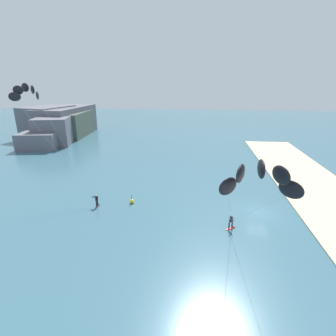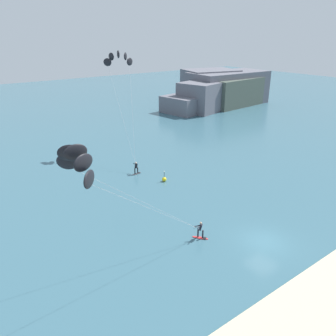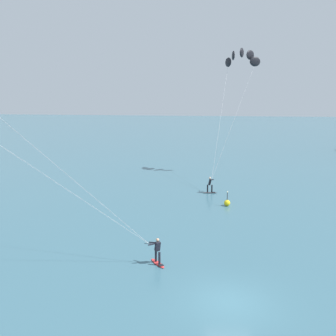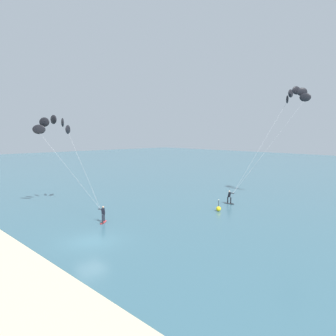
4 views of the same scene
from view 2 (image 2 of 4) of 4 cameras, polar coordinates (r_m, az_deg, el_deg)
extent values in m
plane|color=#386070|center=(32.36, 15.81, -11.82)|extent=(240.00, 240.00, 0.00)
ellipsoid|color=red|center=(31.80, 5.42, -11.55)|extent=(1.18, 1.42, 0.08)
cube|color=black|center=(31.71, 6.16, -11.57)|extent=(0.40, 0.40, 0.02)
cylinder|color=black|center=(31.60, 5.05, -10.84)|extent=(0.14, 0.14, 0.78)
cylinder|color=black|center=(31.53, 5.84, -10.95)|extent=(0.14, 0.14, 0.78)
cube|color=black|center=(31.20, 5.49, -9.83)|extent=(0.43, 0.44, 0.63)
sphere|color=tan|center=(30.98, 5.52, -9.17)|extent=(0.20, 0.20, 0.20)
cylinder|color=black|center=(30.81, 4.72, -9.92)|extent=(0.55, 0.04, 0.03)
cylinder|color=black|center=(30.88, 5.25, -9.79)|extent=(0.59, 0.30, 0.15)
cylinder|color=black|center=(31.02, 4.98, -9.62)|extent=(0.59, 0.31, 0.15)
ellipsoid|color=black|center=(24.04, -16.55, 1.00)|extent=(1.32, 1.35, 1.10)
ellipsoid|color=black|center=(23.17, -16.20, 2.49)|extent=(1.57, 0.91, 1.10)
ellipsoid|color=black|center=(22.05, -15.24, 2.51)|extent=(1.57, 0.34, 1.10)
ellipsoid|color=black|center=(21.15, -14.01, 0.87)|extent=(1.58, 0.88, 1.10)
ellipsoid|color=black|center=(20.88, -13.09, -1.84)|extent=(1.35, 1.32, 1.10)
cylinder|color=#B2B2B7|center=(26.91, -4.66, -5.51)|extent=(10.23, 1.96, 7.71)
cylinder|color=#B2B2B7|center=(25.56, -2.52, -7.03)|extent=(10.27, 1.69, 7.71)
ellipsoid|color=#333338|center=(45.21, -5.32, -0.96)|extent=(1.52, 0.46, 0.08)
cube|color=black|center=(45.41, -4.90, -0.77)|extent=(0.30, 0.31, 0.02)
cylinder|color=black|center=(44.93, -5.56, -0.53)|extent=(0.14, 0.14, 0.78)
cylinder|color=black|center=(45.16, -5.11, -0.39)|extent=(0.14, 0.14, 0.78)
cube|color=black|center=(44.79, -5.37, 0.36)|extent=(0.34, 0.32, 0.63)
sphere|color=beige|center=(44.63, -5.39, 0.86)|extent=(0.20, 0.20, 0.20)
cylinder|color=black|center=(45.24, -5.52, 0.78)|extent=(0.22, 0.53, 0.03)
cylinder|color=black|center=(44.95, -5.58, 0.68)|extent=(0.11, 0.60, 0.15)
cylinder|color=black|center=(44.99, -5.31, 0.71)|extent=(0.47, 0.51, 0.15)
ellipsoid|color=black|center=(52.22, -6.44, 17.28)|extent=(1.41, 0.88, 1.10)
ellipsoid|color=black|center=(52.06, -7.16, 18.08)|extent=(1.18, 1.25, 1.10)
ellipsoid|color=black|center=(51.88, -8.34, 18.33)|extent=(0.78, 1.43, 1.10)
ellipsoid|color=black|center=(51.75, -9.49, 17.93)|extent=(0.38, 1.41, 1.10)
ellipsoid|color=black|center=(51.73, -10.11, 17.05)|extent=(0.88, 1.41, 1.10)
cylinder|color=#B2B2B7|center=(48.26, -6.00, 9.45)|extent=(4.85, 8.57, 11.85)
cylinder|color=#B2B2B7|center=(47.99, -7.91, 9.30)|extent=(1.82, 9.67, 11.85)
sphere|color=yellow|center=(42.73, -0.63, -1.91)|extent=(0.56, 0.56, 0.56)
cylinder|color=#262628|center=(42.48, -0.64, -1.13)|extent=(0.06, 0.06, 0.70)
sphere|color=#F2F2CC|center=(42.32, -0.64, -0.62)|extent=(0.12, 0.12, 0.12)
cube|color=slate|center=(89.26, 8.92, 12.48)|extent=(28.50, 14.59, 6.70)
cube|color=slate|center=(92.12, 7.06, 13.41)|extent=(14.80, 12.59, 8.47)
cube|color=#4C564C|center=(89.06, 11.13, 12.35)|extent=(16.24, 7.96, 6.80)
cube|color=slate|center=(87.34, 6.90, 11.40)|extent=(27.75, 12.75, 3.77)
cube|color=slate|center=(90.99, 10.01, 13.05)|extent=(21.07, 10.47, 8.17)
camera|label=1|loc=(24.49, -55.02, 7.58)|focal=28.05mm
camera|label=3|loc=(22.14, 56.17, -5.83)|focal=41.35mm
camera|label=4|loc=(47.22, 50.24, 3.58)|focal=35.98mm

